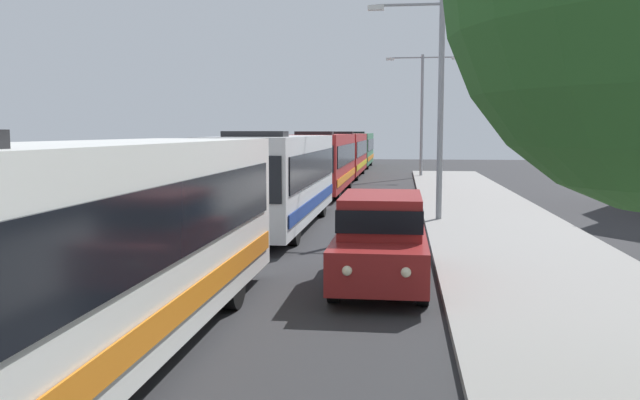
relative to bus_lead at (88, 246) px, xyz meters
The scene contains 9 objects.
bus_lead is the anchor object (origin of this frame).
bus_second_in_line 13.16m from the bus_lead, 90.00° to the left, with size 2.58×10.77×3.21m.
bus_middle 25.62m from the bus_lead, 90.00° to the left, with size 2.58×11.15×3.21m.
bus_fourth_in_line 38.19m from the bus_lead, 90.00° to the left, with size 2.58×11.88×3.21m.
bus_rear 50.75m from the bus_lead, 90.00° to the left, with size 2.58×10.82×3.21m.
white_suv 6.52m from the bus_lead, 55.25° to the left, with size 1.86×4.66×1.90m.
box_truck_oncoming 60.30m from the bus_lead, 93.14° to the left, with size 2.35×7.30×3.15m.
streetlamp_mid 16.21m from the bus_lead, 70.17° to the left, with size 5.08×0.28×7.57m.
streetlamp_far 38.66m from the bus_lead, 81.94° to the left, with size 5.04×0.28×8.34m.
Camera 1 is at (2.82, 3.53, 3.19)m, focal length 36.61 mm.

